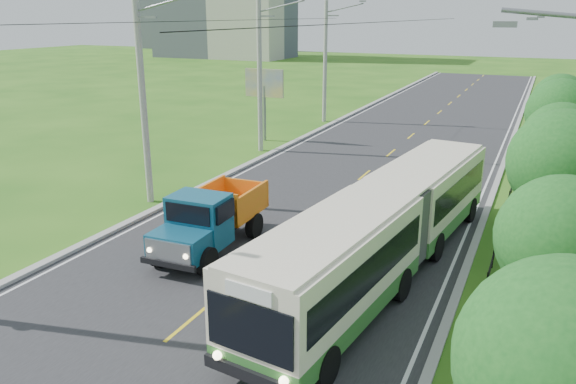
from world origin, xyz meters
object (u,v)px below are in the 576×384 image
Objects in this scene: tree_third at (563,168)px; tree_fourth at (561,144)px; planter_near at (506,287)px; planter_far at (528,170)px; pole_mid at (260,75)px; dump_truck at (211,216)px; billboard_left at (264,88)px; tree_second at (563,245)px; planter_mid at (520,213)px; tree_back at (560,104)px; pole_near at (144,99)px; bus at (386,224)px; tree_front at (568,373)px; tree_fifth at (561,116)px; streetlight_far at (576,81)px; pole_far at (326,62)px.

tree_third is 1.11× the size of tree_fourth.
planter_far is (0.00, 16.00, 0.00)m from planter_near.
dump_truck is at bearing -69.42° from pole_mid.
billboard_left is (-1.24, 3.00, -1.23)m from pole_mid.
planter_mid is (-1.26, 11.86, -3.23)m from tree_second.
tree_back is 8.21× the size of planter_mid.
pole_near is 0.60× the size of bus.
planter_near is at bearing -44.84° from billboard_left.
tree_second reaches higher than billboard_left.
planter_far is at bearing 90.00° from planter_near.
tree_front is 8.36× the size of planter_mid.
planter_far is at bearing 55.00° from dump_truck.
tree_fifth is 19.74m from billboard_left.
pole_near reaches higher than planter_mid.
planter_near is at bearing -95.30° from streetlight_far.
tree_third is (0.00, 6.00, 0.47)m from tree_second.
streetlight_far is 1.50× the size of dump_truck.
tree_fourth is 8.87m from planter_near.
tree_back is (18.12, -6.86, -1.44)m from pole_far.
planter_mid is (-2.04, -14.00, -4.62)m from streetlight_far.
tree_second is at bearing -20.74° from pole_near.
planter_mid is at bearing -28.92° from billboard_left.
tree_back is 0.91× the size of dump_truck.
tree_second is 12.00m from tree_fourth.
planter_far is at bearing -33.12° from pole_far.
tree_fourth is (-0.00, 6.00, -0.40)m from tree_third.
tree_second is at bearing -71.97° from planter_near.
planter_near is (-1.26, 9.86, -3.43)m from tree_front.
pole_far is at bearing 82.17° from billboard_left.
streetlight_far is (0.79, 7.86, 1.05)m from tree_fifth.
planter_mid is at bearing -22.54° from pole_mid.
pole_mid reaches higher than streetlight_far.
planter_near is (16.86, -15.00, -4.81)m from pole_mid.
planter_near is (-1.26, -14.14, -3.57)m from tree_fifth.
streetlight_far is 13.54× the size of planter_far.
pole_mid reaches higher than tree_front.
pole_near is 13.50m from bus.
tree_third is at bearing -2.71° from pole_near.
tree_front reaches higher than dump_truck.
streetlight_far is (0.79, 1.86, 1.25)m from tree_back.
pole_far reaches higher than planter_far.
streetlight_far is at bearing 11.23° from billboard_left.
tree_second is 1.02× the size of billboard_left.
tree_back reaches higher than tree_second.
pole_mid is 18.88m from planter_mid.
billboard_left is at bearing -168.77° from streetlight_far.
dump_truck is (-12.95, -22.86, -3.48)m from streetlight_far.
pole_mid is at bearing 177.29° from tree_fifth.
planter_far is (-2.04, -6.00, -4.62)m from streetlight_far.
pole_mid is at bearing -90.00° from pole_far.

